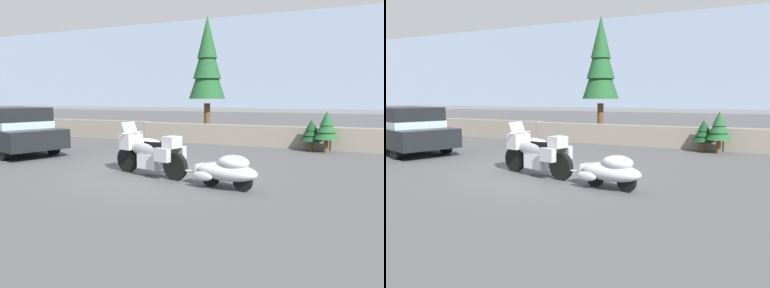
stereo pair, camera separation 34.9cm
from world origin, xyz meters
TOP-DOWN VIEW (x-y plane):
  - ground_plane at (0.00, 0.00)m, footprint 80.00×80.00m
  - stone_guard_wall at (0.58, 6.44)m, footprint 24.00×0.57m
  - distant_ridgeline at (0.00, 96.45)m, footprint 240.00×80.00m
  - touring_motorcycle at (0.04, -0.35)m, footprint 2.28×1.07m
  - car_shaped_trailer at (2.25, -0.90)m, footprint 2.22×1.05m
  - suv_at_left_edge at (-6.40, 1.05)m, footprint 5.17×3.35m
  - pine_tree_tall at (-1.87, 8.61)m, footprint 1.76×1.76m
  - pine_sapling_near at (3.32, 5.82)m, footprint 0.80×0.80m
  - pine_sapling_farther at (3.86, 5.60)m, footprint 0.87×0.87m

SIDE VIEW (x-z plane):
  - ground_plane at x=0.00m, z-range 0.00..0.00m
  - car_shaped_trailer at x=2.25m, z-range 0.03..0.79m
  - stone_guard_wall at x=0.58m, z-range -0.01..0.86m
  - touring_motorcycle at x=0.04m, z-range -0.04..1.29m
  - pine_sapling_near at x=3.32m, z-range 0.15..1.32m
  - suv_at_left_edge at x=-6.40m, z-range 0.03..1.66m
  - pine_sapling_farther at x=3.86m, z-range 0.19..1.69m
  - pine_tree_tall at x=-1.87m, z-range 0.73..6.55m
  - distant_ridgeline at x=0.00m, z-range 0.00..16.00m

